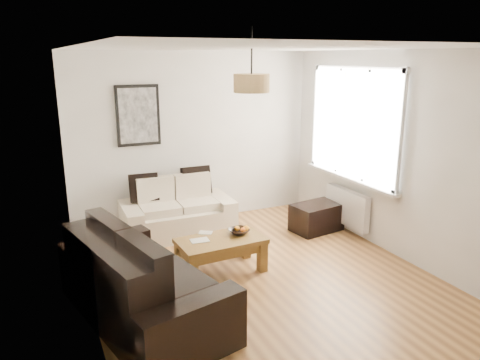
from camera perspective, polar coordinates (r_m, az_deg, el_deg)
name	(u,v)px	position (r m, az deg, el deg)	size (l,w,h in m)	color
floor	(262,279)	(5.48, 2.70, -12.17)	(4.50, 4.50, 0.00)	brown
ceiling	(265,48)	(4.87, 3.09, 16.13)	(3.80, 4.50, 0.00)	white
wall_back	(195,139)	(7.05, -5.68, 5.16)	(3.80, 0.04, 2.60)	silver
wall_front	(420,246)	(3.30, 21.51, -7.61)	(3.80, 0.04, 2.60)	silver
wall_left	(82,192)	(4.49, -19.13, -1.42)	(0.04, 4.50, 2.60)	silver
wall_right	(396,156)	(6.12, 18.86, 2.89)	(0.04, 4.50, 2.60)	silver
window_bay	(354,124)	(6.63, 14.08, 6.78)	(0.14, 1.90, 1.60)	white
radiator	(347,207)	(6.89, 13.17, -3.31)	(0.10, 0.90, 0.52)	white
poster	(138,116)	(6.73, -12.59, 7.85)	(0.62, 0.04, 0.87)	black
pendant_shade	(251,83)	(5.15, 1.44, 11.97)	(0.40, 0.40, 0.20)	tan
loveseat_cream	(177,208)	(6.70, -7.82, -3.48)	(1.57, 0.85, 0.78)	beige
sofa_leather	(143,277)	(4.66, -12.02, -11.71)	(2.02, 0.98, 0.87)	black
coffee_table	(221,255)	(5.57, -2.38, -9.33)	(1.03, 0.56, 0.42)	brown
ottoman	(316,217)	(6.91, 9.49, -4.60)	(0.71, 0.46, 0.41)	black
cushion_left	(144,187)	(6.68, -11.89, -0.92)	(0.40, 0.12, 0.40)	black
cushion_right	(196,181)	(6.89, -5.47, -0.07)	(0.43, 0.13, 0.43)	black
fruit_bowl	(239,231)	(5.62, -0.14, -6.41)	(0.25, 0.25, 0.06)	black
orange_a	(243,230)	(5.63, 0.38, -6.27)	(0.06, 0.06, 0.06)	orange
orange_b	(246,229)	(5.66, 0.79, -6.15)	(0.09, 0.09, 0.09)	#FF9C15
orange_c	(237,228)	(5.68, -0.38, -6.06)	(0.07, 0.07, 0.07)	orange
papers	(200,240)	(5.45, -5.05, -7.50)	(0.22, 0.15, 0.01)	beige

